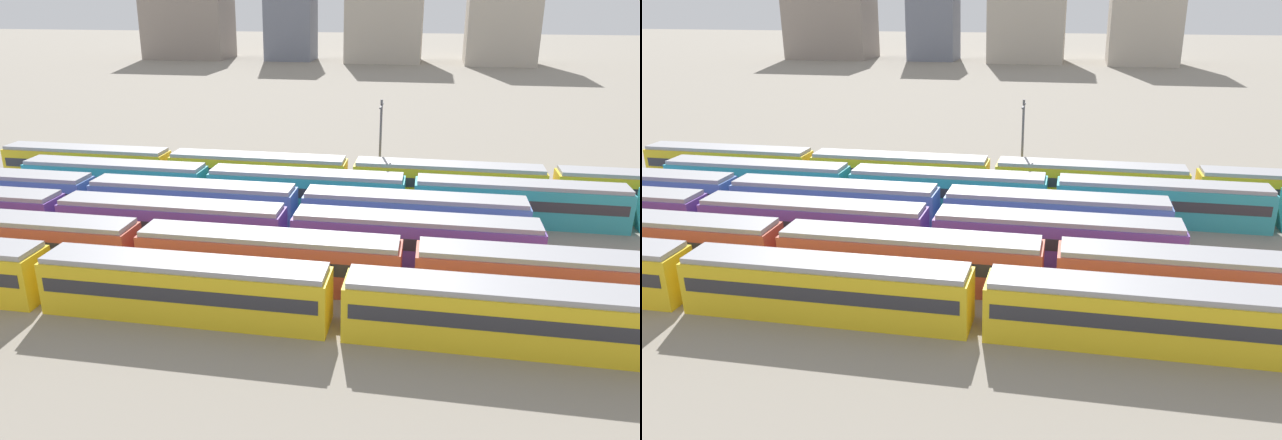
{
  "view_description": "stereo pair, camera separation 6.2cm",
  "coord_description": "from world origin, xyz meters",
  "views": [
    {
      "loc": [
        30.05,
        -31.62,
        18.76
      ],
      "look_at": [
        21.9,
        13.0,
        2.04
      ],
      "focal_mm": 34.2,
      "sensor_mm": 36.0,
      "label": 1
    },
    {
      "loc": [
        30.11,
        -31.6,
        18.76
      ],
      "look_at": [
        21.9,
        13.0,
        2.04
      ],
      "focal_mm": 34.2,
      "sensor_mm": 36.0,
      "label": 2
    }
  ],
  "objects": [
    {
      "name": "distant_building_1",
      "position": [
        -13.92,
        159.45,
        16.61
      ],
      "size": [
        14.42,
        12.74,
        33.22
      ],
      "primitive_type": "cube",
      "color": "slate",
      "rests_on": "ground_plane"
    },
    {
      "name": "train_track_4",
      "position": [
        28.6,
        20.8,
        1.9
      ],
      "size": [
        74.7,
        3.06,
        3.75
      ],
      "color": "teal",
      "rests_on": "ground_plane"
    },
    {
      "name": "train_track_5",
      "position": [
        22.56,
        26.0,
        1.9
      ],
      "size": [
        74.7,
        3.06,
        3.75
      ],
      "color": "yellow",
      "rests_on": "ground_plane"
    },
    {
      "name": "distant_building_3",
      "position": [
        48.4,
        159.45,
        15.32
      ],
      "size": [
        19.64,
        21.01,
        30.64
      ],
      "primitive_type": "cube",
      "color": "#B2A899",
      "rests_on": "ground_plane"
    },
    {
      "name": "catenary_pole_1",
      "position": [
        25.16,
        29.29,
        5.08
      ],
      "size": [
        0.24,
        3.2,
        9.1
      ],
      "color": "#4C4C51",
      "rests_on": "ground_plane"
    },
    {
      "name": "train_track_1",
      "position": [
        38.65,
        5.2,
        1.9
      ],
      "size": [
        93.6,
        3.06,
        3.75
      ],
      "color": "#BC4C38",
      "rests_on": "ground_plane"
    },
    {
      "name": "ground_plane",
      "position": [
        0.0,
        13.0,
        0.0
      ],
      "size": [
        600.0,
        600.0,
        0.0
      ],
      "primitive_type": "plane",
      "color": "gray"
    },
    {
      "name": "distant_building_0",
      "position": [
        -47.1,
        159.45,
        14.58
      ],
      "size": [
        25.81,
        16.57,
        29.16
      ],
      "primitive_type": "cube",
      "color": "gray",
      "rests_on": "ground_plane"
    },
    {
      "name": "train_track_2",
      "position": [
        10.51,
        10.4,
        1.9
      ],
      "size": [
        55.8,
        3.06,
        3.75
      ],
      "color": "#6B429E",
      "rests_on": "ground_plane"
    },
    {
      "name": "distant_building_2",
      "position": [
        14.81,
        159.45,
        15.69
      ],
      "size": [
        22.19,
        17.75,
        31.38
      ],
      "primitive_type": "cube",
      "color": "#B2A899",
      "rests_on": "ground_plane"
    },
    {
      "name": "train_track_3",
      "position": [
        10.24,
        15.6,
        1.9
      ],
      "size": [
        55.8,
        3.06,
        3.75
      ],
      "color": "#4C70BC",
      "rests_on": "ground_plane"
    },
    {
      "name": "train_track_0",
      "position": [
        15.83,
        0.0,
        1.9
      ],
      "size": [
        55.8,
        3.06,
        3.75
      ],
      "color": "yellow",
      "rests_on": "ground_plane"
    }
  ]
}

